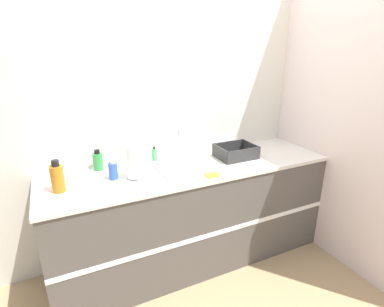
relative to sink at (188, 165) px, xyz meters
The scene contains 12 objects.
ground_plane 0.99m from the sink, 81.93° to the right, with size 12.00×12.00×0.00m, color tan.
wall_back 0.53m from the sink, 83.10° to the left, with size 4.77×0.06×2.60m.
wall_right 1.32m from the sink, ahead, with size 0.06×2.66×2.60m.
counter_cabinet 0.48m from the sink, 15.16° to the left, with size 2.40×0.69×0.91m.
sink is the anchor object (origin of this frame).
paper_towel_roll 0.47m from the sink, behind, with size 0.12×0.12×0.26m.
dish_rack 0.48m from the sink, ahead, with size 0.33×0.27×0.11m.
bottle_blue 0.60m from the sink, behind, with size 0.07×0.07×0.15m.
bottle_amber 0.98m from the sink, behind, with size 0.09×0.09×0.23m.
bottle_green 0.72m from the sink, 159.02° to the left, with size 0.08×0.08×0.17m.
soap_dispenser 0.31m from the sink, 132.17° to the left, with size 0.05×0.05×0.14m.
sponge 0.27m from the sink, 70.88° to the right, with size 0.09×0.06×0.02m.
Camera 1 is at (-1.00, -1.75, 1.84)m, focal length 28.00 mm.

